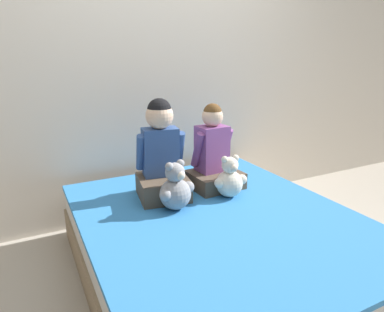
{
  "coord_description": "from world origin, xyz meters",
  "views": [
    {
      "loc": [
        -1.0,
        -1.61,
        1.37
      ],
      "look_at": [
        0.0,
        0.36,
        0.7
      ],
      "focal_mm": 32.0,
      "sensor_mm": 36.0,
      "label": 1
    }
  ],
  "objects_px": {
    "child_on_left": "(161,156)",
    "teddy_bear_held_by_right_child": "(230,179)",
    "child_on_right": "(213,155)",
    "teddy_bear_held_by_left_child": "(176,189)",
    "bed": "(218,246)"
  },
  "relations": [
    {
      "from": "child_on_left",
      "to": "teddy_bear_held_by_right_child",
      "type": "relative_size",
      "value": 2.28
    },
    {
      "from": "child_on_right",
      "to": "teddy_bear_held_by_left_child",
      "type": "relative_size",
      "value": 1.93
    },
    {
      "from": "bed",
      "to": "child_on_left",
      "type": "height_order",
      "value": "child_on_left"
    },
    {
      "from": "teddy_bear_held_by_right_child",
      "to": "bed",
      "type": "bearing_deg",
      "value": -131.73
    },
    {
      "from": "child_on_right",
      "to": "teddy_bear_held_by_right_child",
      "type": "distance_m",
      "value": 0.25
    },
    {
      "from": "child_on_right",
      "to": "child_on_left",
      "type": "bearing_deg",
      "value": 176.25
    },
    {
      "from": "child_on_left",
      "to": "teddy_bear_held_by_left_child",
      "type": "height_order",
      "value": "child_on_left"
    },
    {
      "from": "bed",
      "to": "teddy_bear_held_by_right_child",
      "type": "height_order",
      "value": "teddy_bear_held_by_right_child"
    },
    {
      "from": "teddy_bear_held_by_left_child",
      "to": "teddy_bear_held_by_right_child",
      "type": "relative_size",
      "value": 1.08
    },
    {
      "from": "child_on_right",
      "to": "teddy_bear_held_by_right_child",
      "type": "bearing_deg",
      "value": -93.13
    },
    {
      "from": "child_on_right",
      "to": "teddy_bear_held_by_left_child",
      "type": "xyz_separation_m",
      "value": [
        -0.41,
        -0.24,
        -0.1
      ]
    },
    {
      "from": "bed",
      "to": "teddy_bear_held_by_right_child",
      "type": "xyz_separation_m",
      "value": [
        0.21,
        0.22,
        0.33
      ]
    },
    {
      "from": "teddy_bear_held_by_right_child",
      "to": "teddy_bear_held_by_left_child",
      "type": "bearing_deg",
      "value": -175.3
    },
    {
      "from": "bed",
      "to": "teddy_bear_held_by_left_child",
      "type": "height_order",
      "value": "teddy_bear_held_by_left_child"
    },
    {
      "from": "teddy_bear_held_by_left_child",
      "to": "bed",
      "type": "bearing_deg",
      "value": -62.92
    }
  ]
}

